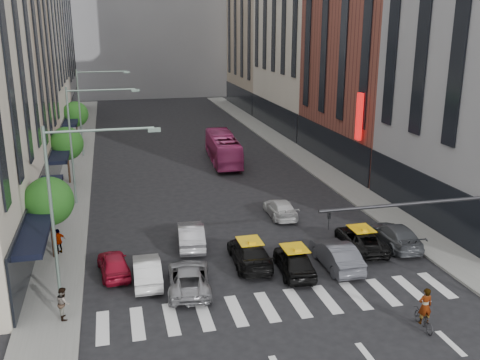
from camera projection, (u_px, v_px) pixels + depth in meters
ground at (296, 320)px, 25.55m from camera, size 160.00×160.00×0.00m
sidewalk_left at (76, 171)px, 50.85m from camera, size 3.00×96.00×0.15m
sidewalk_right at (304, 157)px, 56.11m from camera, size 3.00×96.00×0.15m
building_left_d at (39, 13)px, 77.98m from camera, size 8.00×18.00×30.00m
building_right_b at (374, 30)px, 50.93m from camera, size 8.00×18.00×26.00m
building_right_d at (263, 21)px, 86.05m from camera, size 8.00×18.00×28.00m
tree_near at (49, 201)px, 31.13m from camera, size 2.88×2.88×4.95m
tree_mid at (67, 144)px, 46.04m from camera, size 2.88×2.88×4.95m
tree_far at (76, 114)px, 60.95m from camera, size 2.88×2.88×4.95m
streetlamp_near at (71, 193)px, 25.31m from camera, size 5.38×0.25×9.00m
streetlamp_mid at (83, 130)px, 40.22m from camera, size 5.38×0.25×9.00m
streetlamp_far at (89, 101)px, 55.12m from camera, size 5.38×0.25×9.00m
traffic_signal at (461, 226)px, 25.12m from camera, size 10.10×0.20×6.00m
liberty_sign at (359, 117)px, 45.37m from camera, size 0.30×0.70×4.00m
car_red at (114, 264)px, 29.95m from camera, size 2.00×4.02×1.32m
car_white_front at (147, 270)px, 29.08m from camera, size 1.55×4.23×1.38m
car_silver at (189, 278)px, 28.30m from camera, size 2.76×5.02×1.33m
taxi_left at (250, 253)px, 31.23m from camera, size 2.28×5.12×1.46m
taxi_center at (294, 261)px, 30.13m from camera, size 2.18×4.55×1.50m
car_grey_mid at (336, 255)px, 30.89m from camera, size 1.65×4.69×1.54m
taxi_right at (361, 239)px, 33.34m from camera, size 2.72×5.08×1.36m
car_grey_curb at (395, 235)px, 33.86m from camera, size 2.31×5.04×1.43m
car_row2_left at (191, 235)px, 33.80m from camera, size 2.01×4.72×1.51m
car_row2_right at (280, 208)px, 39.03m from camera, size 1.90×4.40×1.26m
bus at (223, 148)px, 54.09m from camera, size 3.14×10.57×2.90m
motorcycle at (424, 319)px, 24.72m from camera, size 0.76×1.79×0.92m
rider at (426, 293)px, 24.34m from camera, size 0.69×0.49×1.80m
pedestrian_near at (64, 303)px, 25.22m from camera, size 0.73×0.86×1.58m
pedestrian_far at (59, 241)px, 32.37m from camera, size 0.97×0.85×1.58m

